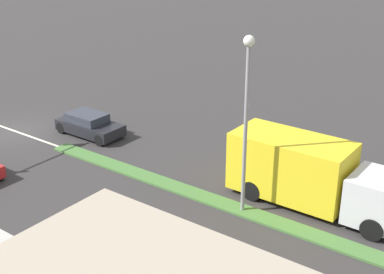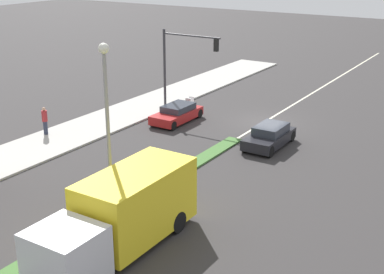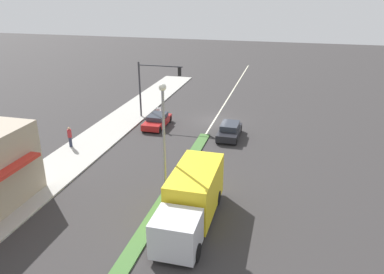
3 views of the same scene
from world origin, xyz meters
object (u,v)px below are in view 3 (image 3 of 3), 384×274
Objects in this scene: traffic_signal_main at (153,81)px; pedestrian at (70,136)px; sedan_dark at (229,131)px; hatchback_red at (157,121)px; street_lamp at (164,128)px; delivery_truck at (192,199)px; warning_aframe_sign at (158,112)px.

traffic_signal_main reaches higher than pedestrian.
sedan_dark is 7.27m from hatchback_red.
street_lamp reaches higher than hatchback_red.
hatchback_red is at bearing -68.21° from street_lamp.
delivery_truck is at bearing 116.49° from hatchback_red.
hatchback_red is at bearing 116.44° from traffic_signal_main.
pedestrian is at bearing -31.72° from delivery_truck.
pedestrian is at bearing 52.29° from hatchback_red.
delivery_truck is (-8.32, 16.71, -2.43)m from traffic_signal_main.
delivery_truck is at bearing 138.59° from street_lamp.
hatchback_red is (7.20, -14.45, -0.90)m from delivery_truck.
delivery_truck is at bearing 114.95° from warning_aframe_sign.
street_lamp is 1.84× the size of hatchback_red.
delivery_truck is 16.17m from hatchback_red.
warning_aframe_sign is at bearing -69.09° from street_lamp.
street_lamp reaches higher than sedan_dark.
hatchback_red is (-5.23, -6.76, -0.47)m from pedestrian.
street_lamp reaches higher than delivery_truck.
warning_aframe_sign is at bearing -65.05° from delivery_truck.
street_lamp is at bearing 150.69° from pedestrian.
pedestrian is 13.70m from sedan_dark.
delivery_truck is (-12.43, 7.68, 0.43)m from pedestrian.
street_lamp reaches higher than pedestrian.
street_lamp is 12.41m from sedan_dark.
hatchback_red is at bearing -63.51° from delivery_truck.
street_lamp is 1.87× the size of sedan_dark.
sedan_dark is at bearing 171.92° from hatchback_red.
sedan_dark is at bearing -155.21° from pedestrian.
traffic_signal_main reaches higher than warning_aframe_sign.
street_lamp is at bearing 111.79° from hatchback_red.
pedestrian is at bearing 66.54° from warning_aframe_sign.
traffic_signal_main is 0.75× the size of delivery_truck.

